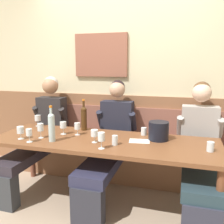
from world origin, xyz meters
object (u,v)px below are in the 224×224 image
object	(u,v)px
wine_bottle_green_tall	(84,117)
wine_glass_mid_right	(63,126)
dining_table	(103,146)
ice_bucket	(159,131)
wine_glass_near_bucket	(94,133)
water_tumbler_left	(210,147)
person_right_seat	(40,131)
wine_bottle_clear_water	(52,126)
wine_glass_left_end	(40,128)
wine_glass_right_end	(77,127)
water_tumbler_center	(115,140)
wine_glass_center_front	(29,133)
person_center_right_seat	(200,147)
wine_glass_by_bottle	(101,138)
wall_bench	(119,157)
wine_glass_mid_left	(38,118)
wine_glass_center_rear	(20,130)
water_tumbler_right	(144,131)
person_center_left_seat	(110,140)

from	to	relation	value
wine_bottle_green_tall	wine_glass_mid_right	world-z (taller)	wine_bottle_green_tall
dining_table	wine_bottle_green_tall	bearing A→B (deg)	138.48
ice_bucket	wine_glass_near_bucket	bearing A→B (deg)	-155.69
ice_bucket	water_tumbler_left	xyz separation A→B (m)	(0.50, -0.23, -0.05)
person_right_seat	wine_bottle_clear_water	xyz separation A→B (m)	(0.48, -0.52, 0.22)
ice_bucket	wine_glass_left_end	xyz separation A→B (m)	(-1.23, -0.30, 0.02)
wine_glass_right_end	water_tumbler_center	distance (m)	0.55
dining_table	wine_glass_center_front	world-z (taller)	wine_glass_center_front
person_center_right_seat	ice_bucket	bearing A→B (deg)	-161.90
wine_glass_left_end	water_tumbler_left	world-z (taller)	wine_glass_left_end
ice_bucket	wine_glass_center_front	distance (m)	1.35
person_center_right_seat	wine_glass_by_bottle	xyz separation A→B (m)	(-0.92, -0.58, 0.19)
wine_bottle_clear_water	wine_glass_center_front	distance (m)	0.24
person_center_right_seat	wine_bottle_green_tall	size ratio (longest dim) A/B	3.46
wall_bench	wine_glass_right_end	world-z (taller)	wall_bench
person_center_right_seat	water_tumbler_center	distance (m)	0.95
wine_glass_near_bucket	wine_glass_mid_left	distance (m)	1.04
ice_bucket	wine_glass_by_bottle	world-z (taller)	ice_bucket
wine_bottle_green_tall	wine_glass_center_rear	bearing A→B (deg)	-133.41
wine_bottle_green_tall	wine_glass_center_front	world-z (taller)	wine_bottle_green_tall
ice_bucket	water_tumbler_right	bearing A→B (deg)	142.38
wall_bench	person_center_right_seat	distance (m)	1.11
wine_bottle_green_tall	water_tumbler_left	world-z (taller)	wine_bottle_green_tall
dining_table	person_right_seat	xyz separation A→B (m)	(-0.98, 0.32, 0.01)
person_right_seat	water_tumbler_center	size ratio (longest dim) A/B	13.92
wine_glass_by_bottle	water_tumbler_left	xyz separation A→B (m)	(0.98, 0.22, -0.06)
wall_bench	wine_glass_mid_left	bearing A→B (deg)	-161.39
wine_bottle_green_tall	water_tumbler_center	distance (m)	0.69
ice_bucket	wine_glass_left_end	bearing A→B (deg)	-166.39
person_center_left_seat	wine_bottle_green_tall	distance (m)	0.41
water_tumbler_left	water_tumbler_right	xyz separation A→B (m)	(-0.68, 0.36, -0.00)
water_tumbler_left	water_tumbler_center	bearing A→B (deg)	-175.59
person_center_right_seat	wine_glass_left_end	distance (m)	1.73
wine_glass_left_end	water_tumbler_right	bearing A→B (deg)	22.48
wine_bottle_green_tall	water_tumbler_right	bearing A→B (deg)	-0.60
wine_bottle_green_tall	wine_glass_mid_left	world-z (taller)	wine_bottle_green_tall
wine_glass_near_bucket	wine_glass_mid_right	bearing A→B (deg)	157.42
wine_glass_by_bottle	wine_glass_left_end	size ratio (longest dim) A/B	0.99
ice_bucket	wine_bottle_clear_water	world-z (taller)	wine_bottle_clear_water
wine_glass_mid_right	wine_glass_near_bucket	bearing A→B (deg)	-22.58
dining_table	person_center_left_seat	distance (m)	0.30
wine_bottle_green_tall	water_tumbler_center	bearing A→B (deg)	-40.49
wine_bottle_green_tall	wall_bench	bearing A→B (deg)	44.83
person_center_left_seat	wine_glass_right_end	xyz separation A→B (m)	(-0.32, -0.20, 0.19)
dining_table	ice_bucket	distance (m)	0.61
person_right_seat	water_tumbler_left	bearing A→B (deg)	-10.62
person_center_left_seat	wine_bottle_green_tall	bearing A→B (deg)	177.51
wine_glass_center_front	water_tumbler_right	bearing A→B (deg)	28.72
person_center_right_seat	water_tumbler_right	xyz separation A→B (m)	(-0.61, -0.00, 0.12)
person_center_left_seat	wine_glass_right_end	bearing A→B (deg)	-147.62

